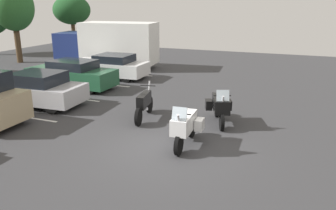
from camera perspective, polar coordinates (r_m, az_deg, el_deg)
The scene contains 10 objects.
ground at distance 10.86m, azimuth 0.06°, elevation -7.31°, with size 44.00×44.00×0.10m, color #38383A.
motorcycle_touring at distance 10.67m, azimuth 2.86°, elevation -3.46°, with size 2.17×0.97×1.47m.
motorcycle_second at distance 13.27m, azimuth -3.98°, elevation 0.20°, with size 2.25×0.66×1.32m.
motorcycle_third at distance 12.76m, azimuth 8.64°, elevation -0.20°, with size 2.06×1.21×1.46m.
car_silver at distance 16.10m, azimuth -21.29°, elevation 2.47°, with size 2.12×4.51×1.47m.
car_green at distance 18.71m, azimuth -15.70°, elevation 4.92°, with size 1.90×4.73×1.47m.
car_white at distance 20.85m, azimuth -9.69°, elevation 6.40°, with size 1.95×4.67×1.40m.
box_truck at distance 23.97m, azimuth -9.81°, elevation 9.96°, with size 3.04×7.09×3.06m.
tree_left at distance 34.64m, azimuth -15.74°, elevation 14.97°, with size 3.47×3.47×4.95m.
tree_rear at distance 27.79m, azimuth -24.36°, elevation 14.58°, with size 2.87×2.87×5.70m.
Camera 1 is at (-9.22, -3.63, 4.41)m, focal length 36.58 mm.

